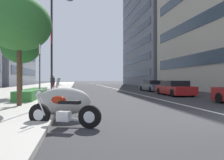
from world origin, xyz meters
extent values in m
cube|color=#B2ADA3|center=(30.00, 11.57, 0.07)|extent=(160.00, 10.10, 0.15)
cube|color=silver|center=(35.00, 0.00, 0.00)|extent=(110.00, 0.16, 0.01)
cylinder|color=black|center=(0.33, 6.88, 0.33)|extent=(0.37, 0.66, 0.66)
cylinder|color=silver|center=(0.33, 6.88, 0.33)|extent=(0.25, 0.36, 0.33)
cylinder|color=black|center=(-0.29, 5.40, 0.33)|extent=(0.37, 0.66, 0.66)
cylinder|color=silver|center=(-0.29, 5.40, 0.33)|extent=(0.25, 0.36, 0.33)
cube|color=silver|center=(0.02, 6.14, 0.32)|extent=(0.39, 0.45, 0.28)
cube|color=black|center=(-0.05, 5.98, 0.73)|extent=(0.45, 0.68, 0.10)
ellipsoid|color=#991E0A|center=(0.08, 6.30, 0.79)|extent=(0.40, 0.52, 0.24)
cylinder|color=silver|center=(0.23, 6.83, 0.64)|extent=(0.16, 0.31, 0.64)
cylinder|color=silver|center=(0.36, 6.78, 0.64)|extent=(0.16, 0.31, 0.64)
cylinder|color=silver|center=(0.27, 6.73, 1.09)|extent=(0.57, 0.27, 0.04)
sphere|color=silver|center=(0.34, 6.90, 0.97)|extent=(0.14, 0.14, 0.14)
cylinder|color=silver|center=(0.04, 5.83, 0.20)|extent=(0.35, 0.67, 0.16)
ellipsoid|color=#9E9E99|center=(1.52, 6.22, 0.61)|extent=(1.32, 2.11, 0.99)
cylinder|color=black|center=(1.74, 6.97, 0.30)|extent=(0.27, 0.61, 0.60)
cylinder|color=black|center=(4.28, 6.88, 0.31)|extent=(0.34, 0.62, 0.62)
cylinder|color=silver|center=(4.28, 6.88, 0.31)|extent=(0.23, 0.34, 0.31)
cylinder|color=black|center=(3.72, 5.44, 0.31)|extent=(0.34, 0.62, 0.62)
cylinder|color=silver|center=(3.72, 5.44, 0.31)|extent=(0.23, 0.34, 0.31)
cube|color=silver|center=(4.00, 6.16, 0.30)|extent=(0.38, 0.45, 0.28)
cube|color=black|center=(3.93, 5.99, 0.71)|extent=(0.44, 0.68, 0.10)
ellipsoid|color=#B2B2B7|center=(4.06, 6.32, 0.77)|extent=(0.39, 0.52, 0.24)
cylinder|color=silver|center=(4.18, 6.83, 0.62)|extent=(0.16, 0.31, 0.64)
cylinder|color=silver|center=(4.31, 6.78, 0.62)|extent=(0.16, 0.31, 0.64)
cylinder|color=silver|center=(4.22, 6.73, 1.07)|extent=(0.57, 0.25, 0.04)
sphere|color=silver|center=(4.28, 6.90, 0.95)|extent=(0.14, 0.14, 0.14)
cylinder|color=silver|center=(4.03, 5.85, 0.19)|extent=(0.33, 0.67, 0.16)
cylinder|color=black|center=(5.70, 6.83, 0.32)|extent=(0.27, 0.66, 0.65)
cylinder|color=silver|center=(5.70, 6.83, 0.32)|extent=(0.20, 0.35, 0.32)
cylinder|color=black|center=(5.35, 5.41, 0.32)|extent=(0.27, 0.66, 0.65)
cylinder|color=silver|center=(5.35, 5.41, 0.32)|extent=(0.20, 0.35, 0.32)
cube|color=silver|center=(5.53, 6.12, 0.31)|extent=(0.34, 0.43, 0.28)
cube|color=black|center=(5.48, 5.95, 0.72)|extent=(0.37, 0.67, 0.10)
ellipsoid|color=#991E0A|center=(5.57, 6.29, 0.78)|extent=(0.34, 0.50, 0.24)
cylinder|color=silver|center=(5.62, 6.77, 0.63)|extent=(0.12, 0.32, 0.64)
cylinder|color=silver|center=(5.75, 6.74, 0.63)|extent=(0.12, 0.32, 0.64)
cylinder|color=silver|center=(5.66, 6.68, 1.08)|extent=(0.59, 0.18, 0.04)
sphere|color=silver|center=(5.71, 6.85, 0.96)|extent=(0.14, 0.14, 0.14)
cube|color=#B2BCC6|center=(5.69, 6.78, 1.26)|extent=(0.46, 0.22, 0.44)
cylinder|color=silver|center=(5.59, 5.82, 0.19)|extent=(0.25, 0.69, 0.16)
cylinder|color=black|center=(4.62, -2.51, 0.31)|extent=(0.62, 0.23, 0.62)
cube|color=maroon|center=(10.80, -2.79, 0.49)|extent=(4.44, 1.95, 0.68)
cube|color=black|center=(10.78, -2.79, 1.06)|extent=(2.23, 1.76, 0.46)
cylinder|color=black|center=(12.27, -1.96, 0.31)|extent=(0.62, 0.23, 0.62)
cylinder|color=black|center=(12.24, -3.67, 0.31)|extent=(0.62, 0.23, 0.62)
cylinder|color=black|center=(9.36, -1.91, 0.31)|extent=(0.62, 0.23, 0.62)
cylinder|color=black|center=(9.33, -3.62, 0.31)|extent=(0.62, 0.23, 0.62)
cube|color=#4C515B|center=(17.52, -3.29, 0.50)|extent=(4.58, 1.95, 0.69)
cube|color=black|center=(17.33, -3.30, 1.07)|extent=(2.32, 1.74, 0.46)
cylinder|color=black|center=(18.99, -2.42, 0.31)|extent=(0.63, 0.24, 0.62)
cylinder|color=black|center=(19.04, -4.07, 0.31)|extent=(0.63, 0.24, 0.62)
cylinder|color=black|center=(16.00, -2.51, 0.31)|extent=(0.63, 0.24, 0.62)
cylinder|color=black|center=(16.05, -4.16, 0.31)|extent=(0.63, 0.24, 0.62)
cylinder|color=#47494C|center=(2.94, 7.31, 1.53)|extent=(0.06, 0.06, 2.77)
cube|color=silver|center=(2.94, 7.29, 2.67)|extent=(0.32, 0.02, 0.40)
cylinder|color=#232326|center=(13.05, 7.95, 4.50)|extent=(0.18, 0.18, 8.71)
ellipsoid|color=slate|center=(13.05, 6.34, 8.68)|extent=(0.44, 0.60, 0.20)
cube|color=#B21E23|center=(12.70, 7.95, 5.08)|extent=(0.56, 0.03, 1.10)
cube|color=#B21E23|center=(13.40, 7.95, 5.08)|extent=(0.56, 0.03, 1.10)
cube|color=#337033|center=(8.85, 8.74, 0.44)|extent=(6.26, 1.10, 0.58)
cylinder|color=#473323|center=(4.26, 8.46, 1.54)|extent=(0.22, 0.22, 2.77)
ellipsoid|color=#2D6B2D|center=(4.26, 8.46, 4.05)|extent=(3.01, 3.01, 2.56)
cylinder|color=#473323|center=(10.32, 9.88, 1.46)|extent=(0.22, 0.22, 2.61)
ellipsoid|color=#265B28|center=(10.32, 9.88, 3.81)|extent=(2.79, 2.79, 2.37)
cube|color=maroon|center=(15.44, 8.13, 0.58)|extent=(0.40, 0.37, 0.86)
cube|color=#2D2D33|center=(15.44, 8.13, 1.30)|extent=(0.48, 0.43, 0.59)
sphere|color=#8C6647|center=(15.44, 8.13, 1.71)|extent=(0.23, 0.23, 0.23)
cube|color=#384756|center=(14.23, -8.48, 3.80)|extent=(26.13, 0.08, 1.50)
cube|color=#384756|center=(14.23, -8.48, 8.34)|extent=(26.13, 0.08, 1.50)
cube|color=slate|center=(43.21, -16.77, 17.73)|extent=(25.27, 16.50, 35.45)
cube|color=#232D3D|center=(43.21, -8.48, 2.84)|extent=(22.75, 0.08, 1.50)
cube|color=#232D3D|center=(43.21, -8.48, 6.22)|extent=(22.75, 0.08, 1.50)
cube|color=#232D3D|center=(43.21, -8.48, 9.61)|extent=(22.75, 0.08, 1.50)
cube|color=#232D3D|center=(43.21, -8.48, 13.00)|extent=(22.75, 0.08, 1.50)
cube|color=#232D3D|center=(43.21, -8.48, 16.39)|extent=(22.75, 0.08, 1.50)
cube|color=#232D3D|center=(43.21, -8.48, 19.77)|extent=(22.75, 0.08, 1.50)
cube|color=#384756|center=(46.05, 17.58, 3.36)|extent=(22.86, 0.08, 1.50)
cube|color=#384756|center=(46.05, 17.58, 7.38)|extent=(22.86, 0.08, 1.50)
cube|color=#384756|center=(46.05, 17.58, 11.39)|extent=(22.86, 0.08, 1.50)
cube|color=#384756|center=(46.05, 17.58, 15.41)|extent=(22.86, 0.08, 1.50)
cube|color=#384756|center=(46.05, 17.58, 19.42)|extent=(22.86, 0.08, 1.50)
camera|label=1|loc=(-6.19, 5.79, 1.39)|focal=33.11mm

